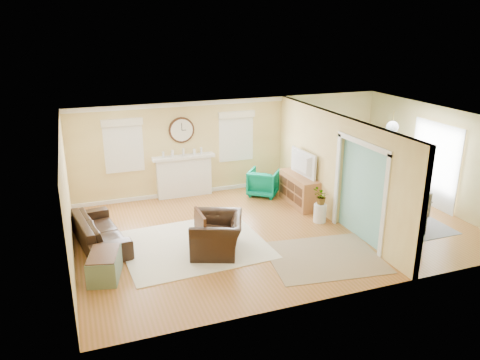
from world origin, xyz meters
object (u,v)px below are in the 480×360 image
at_px(sofa, 100,231).
at_px(dining_table, 384,205).
at_px(eames_chair, 217,235).
at_px(credenza, 299,190).
at_px(green_chair, 264,182).

distance_m(sofa, dining_table, 6.74).
distance_m(eames_chair, credenza, 3.39).
bearing_deg(green_chair, dining_table, 168.74).
bearing_deg(eames_chair, sofa, -96.75).
bearing_deg(sofa, green_chair, -79.47).
height_order(green_chair, dining_table, green_chair).
bearing_deg(dining_table, sofa, 78.89).
bearing_deg(dining_table, eames_chair, 90.37).
relative_size(sofa, credenza, 1.48).
bearing_deg(green_chair, eames_chair, 89.82).
bearing_deg(credenza, eames_chair, -147.03).
relative_size(green_chair, credenza, 0.55).
bearing_deg(green_chair, sofa, 58.09).
bearing_deg(dining_table, credenza, 41.41).
bearing_deg(eames_chair, dining_table, 114.60).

